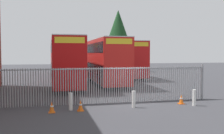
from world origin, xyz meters
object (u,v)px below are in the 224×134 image
object	(u,v)px
bollard_center_front	(134,99)
traffic_cone_mid_forecourt	(181,99)
double_decker_bus_near_gate	(66,60)
bollard_near_right	(194,98)
double_decker_bus_behind_fence_left	(105,60)
traffic_cone_near_kerb	(52,107)
double_decker_bus_far_back	(60,58)
bollard_near_left	(71,101)
double_decker_bus_behind_fence_right	(125,58)
traffic_cone_by_gate	(80,106)

from	to	relation	value
bollard_center_front	traffic_cone_mid_forecourt	size ratio (longest dim) A/B	1.61
double_decker_bus_near_gate	bollard_near_right	bearing A→B (deg)	-57.48
double_decker_bus_behind_fence_left	bollard_near_right	size ratio (longest dim) A/B	11.38
double_decker_bus_near_gate	double_decker_bus_behind_fence_left	distance (m)	4.09
double_decker_bus_behind_fence_left	traffic_cone_near_kerb	bearing A→B (deg)	-114.17
double_decker_bus_far_back	bollard_near_left	bearing A→B (deg)	-90.73
traffic_cone_mid_forecourt	double_decker_bus_behind_fence_right	bearing A→B (deg)	85.38
traffic_cone_by_gate	traffic_cone_near_kerb	bearing A→B (deg)	-177.05
double_decker_bus_behind_fence_left	double_decker_bus_behind_fence_right	size ratio (longest dim) A/B	1.00
double_decker_bus_behind_fence_right	bollard_near_left	distance (m)	19.45
double_decker_bus_near_gate	bollard_near_left	xyz separation A→B (m)	(-0.33, -10.20, -1.95)
traffic_cone_near_kerb	double_decker_bus_behind_fence_left	bearing A→B (deg)	65.83
double_decker_bus_near_gate	traffic_cone_mid_forecourt	world-z (taller)	double_decker_bus_near_gate
traffic_cone_mid_forecourt	traffic_cone_near_kerb	xyz separation A→B (m)	(-7.63, -0.61, 0.00)
traffic_cone_by_gate	traffic_cone_near_kerb	xyz separation A→B (m)	(-1.49, -0.08, 0.00)
double_decker_bus_far_back	traffic_cone_near_kerb	size ratio (longest dim) A/B	18.32
double_decker_bus_near_gate	double_decker_bus_behind_fence_right	world-z (taller)	same
double_decker_bus_far_back	traffic_cone_by_gate	distance (m)	24.49
double_decker_bus_behind_fence_left	traffic_cone_near_kerb	xyz separation A→B (m)	(-5.25, -11.71, -2.13)
double_decker_bus_behind_fence_right	traffic_cone_by_gate	distance (m)	19.55
double_decker_bus_far_back	traffic_cone_by_gate	world-z (taller)	double_decker_bus_far_back
bollard_near_right	double_decker_bus_behind_fence_left	bearing A→B (deg)	103.63
bollard_center_front	traffic_cone_near_kerb	distance (m)	4.52
double_decker_bus_behind_fence_left	double_decker_bus_far_back	distance (m)	13.36
traffic_cone_near_kerb	double_decker_bus_near_gate	bearing A→B (deg)	82.86
double_decker_bus_near_gate	double_decker_bus_far_back	bearing A→B (deg)	90.08
bollard_near_left	traffic_cone_by_gate	world-z (taller)	bollard_near_left
double_decker_bus_near_gate	bollard_near_left	size ratio (longest dim) A/B	11.38
double_decker_bus_near_gate	traffic_cone_near_kerb	bearing A→B (deg)	-97.14
double_decker_bus_near_gate	double_decker_bus_far_back	size ratio (longest dim) A/B	1.00
bollard_near_right	double_decker_bus_near_gate	bearing A→B (deg)	122.52
traffic_cone_mid_forecourt	traffic_cone_near_kerb	distance (m)	7.66
double_decker_bus_behind_fence_left	bollard_center_front	xyz separation A→B (m)	(-0.75, -11.46, -1.95)
double_decker_bus_near_gate	double_decker_bus_behind_fence_right	bearing A→B (deg)	43.84
double_decker_bus_near_gate	bollard_center_front	size ratio (longest dim) A/B	11.38
double_decker_bus_far_back	traffic_cone_by_gate	size ratio (longest dim) A/B	18.32
double_decker_bus_near_gate	traffic_cone_by_gate	bearing A→B (deg)	-89.11
double_decker_bus_near_gate	bollard_near_left	bearing A→B (deg)	-91.85
bollard_near_left	bollard_center_front	world-z (taller)	same
double_decker_bus_near_gate	bollard_center_front	world-z (taller)	double_decker_bus_near_gate
double_decker_bus_near_gate	bollard_near_left	distance (m)	10.39
double_decker_bus_behind_fence_right	double_decker_bus_far_back	bearing A→B (deg)	139.99
double_decker_bus_behind_fence_left	bollard_near_right	bearing A→B (deg)	-76.37
bollard_near_left	double_decker_bus_far_back	bearing A→B (deg)	89.27
bollard_near_left	bollard_near_right	bearing A→B (deg)	-3.47
double_decker_bus_behind_fence_right	bollard_near_right	world-z (taller)	double_decker_bus_behind_fence_right
double_decker_bus_far_back	traffic_cone_mid_forecourt	xyz separation A→B (m)	(6.33, -23.86, -2.13)
double_decker_bus_behind_fence_left	traffic_cone_by_gate	bearing A→B (deg)	-107.94
double_decker_bus_behind_fence_right	traffic_cone_near_kerb	bearing A→B (deg)	-116.68
bollard_center_front	traffic_cone_mid_forecourt	distance (m)	3.15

